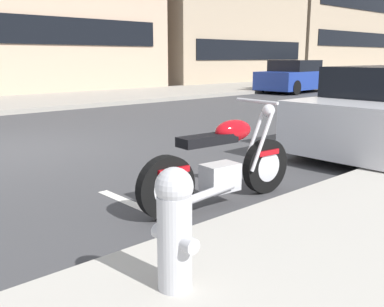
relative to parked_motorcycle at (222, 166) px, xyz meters
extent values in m
plane|color=#3D3D3F|center=(-0.74, 4.42, -0.43)|extent=(260.00, 260.00, 0.00)
cube|color=gray|center=(11.26, 11.76, -0.36)|extent=(120.00, 5.00, 0.14)
cube|color=silver|center=(-0.74, 0.18, -0.43)|extent=(0.12, 2.20, 0.01)
cylinder|color=black|center=(0.69, -0.05, -0.11)|extent=(0.65, 0.16, 0.65)
cylinder|color=silver|center=(0.69, -0.05, -0.11)|extent=(0.36, 0.15, 0.36)
cylinder|color=black|center=(-0.73, 0.06, -0.11)|extent=(0.65, 0.16, 0.65)
cylinder|color=silver|center=(-0.73, 0.06, -0.11)|extent=(0.36, 0.15, 0.36)
cube|color=silver|center=(-0.02, 0.01, -0.12)|extent=(0.42, 0.29, 0.30)
cube|color=black|center=(-0.20, 0.02, 0.31)|extent=(0.70, 0.28, 0.10)
ellipsoid|color=#B20C14|center=(0.16, -0.01, 0.37)|extent=(0.50, 0.28, 0.24)
cube|color=#B20C14|center=(-0.68, 0.06, 0.07)|extent=(0.37, 0.21, 0.06)
cube|color=#B20C14|center=(0.67, -0.05, 0.07)|extent=(0.33, 0.19, 0.06)
cylinder|color=silver|center=(0.55, 0.03, 0.21)|extent=(0.34, 0.07, 0.65)
cylinder|color=silver|center=(0.53, -0.11, 0.21)|extent=(0.34, 0.07, 0.65)
cylinder|color=silver|center=(0.51, -0.04, 0.67)|extent=(0.09, 0.62, 0.04)
sphere|color=silver|center=(0.71, -0.05, 0.55)|extent=(0.15, 0.15, 0.15)
cylinder|color=silver|center=(-0.33, -0.11, -0.22)|extent=(0.71, 0.15, 0.16)
cylinder|color=black|center=(2.82, 0.77, -0.12)|extent=(0.62, 0.22, 0.62)
cube|color=navy|center=(13.82, 8.67, 0.13)|extent=(4.26, 2.12, 0.80)
cube|color=black|center=(13.75, 8.66, 0.77)|extent=(2.17, 1.81, 0.49)
cylinder|color=black|center=(12.53, 7.74, -0.12)|extent=(0.64, 0.27, 0.62)
cylinder|color=black|center=(12.40, 9.37, -0.12)|extent=(0.64, 0.27, 0.62)
cylinder|color=black|center=(15.24, 7.96, -0.12)|extent=(0.64, 0.27, 0.62)
cylinder|color=black|center=(15.11, 9.59, -0.12)|extent=(0.64, 0.27, 0.62)
cylinder|color=#B7B7BC|center=(-1.70, -1.22, 0.02)|extent=(0.22, 0.22, 0.62)
sphere|color=#B7B7BC|center=(-1.70, -1.22, 0.39)|extent=(0.24, 0.24, 0.24)
cylinder|color=#B7B7BC|center=(-1.70, -1.08, 0.05)|extent=(0.10, 0.08, 0.10)
cylinder|color=#B7B7BC|center=(-1.70, -1.36, 0.05)|extent=(0.10, 0.08, 0.10)
cube|color=black|center=(4.86, 14.03, 2.20)|extent=(9.82, 0.06, 1.10)
cube|color=tan|center=(17.18, 19.91, 4.05)|extent=(10.90, 11.70, 8.97)
cube|color=black|center=(17.18, 14.03, 1.54)|extent=(9.15, 0.06, 1.10)
cube|color=black|center=(29.65, 14.03, 2.49)|extent=(11.14, 0.06, 1.10)
cube|color=black|center=(29.65, 14.03, 5.23)|extent=(11.14, 0.06, 1.10)
camera|label=1|loc=(-3.34, -3.19, 1.16)|focal=40.93mm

